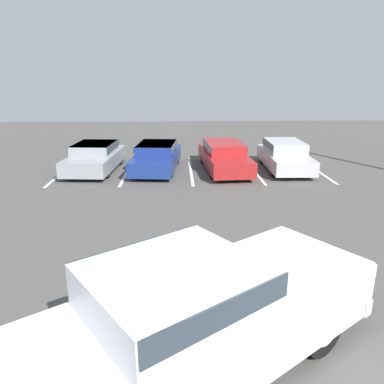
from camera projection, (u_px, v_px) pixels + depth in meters
The scene contains 11 objects.
ground_plane at pixel (260, 339), 6.07m from camera, with size 60.00×60.00×0.00m, color #4C4947.
stall_stripe_a at pixel (64, 171), 16.70m from camera, with size 0.12×5.29×0.01m, color white.
stall_stripe_b at pixel (128, 170), 16.81m from camera, with size 0.12×5.29×0.01m, color white.
stall_stripe_c at pixel (191, 170), 16.92m from camera, with size 0.12×5.29×0.01m, color white.
stall_stripe_d at pixel (253, 169), 17.03m from camera, with size 0.12×5.29×0.01m, color white.
stall_stripe_e at pixel (314, 168), 17.15m from camera, with size 0.12×5.29×0.01m, color white.
pickup_truck at pixel (194, 318), 5.14m from camera, with size 6.05×5.08×1.78m.
parked_sedan_a at pixel (95, 156), 16.62m from camera, with size 2.18×4.35×1.22m.
parked_sedan_b at pixel (157, 156), 16.79m from camera, with size 2.22×4.67×1.19m.
parked_sedan_c at pixel (224, 155), 16.73m from camera, with size 2.03×4.89×1.26m.
parked_sedan_d at pixel (284, 154), 16.83m from camera, with size 1.82×4.32×1.28m.
Camera 1 is at (-1.31, -5.03, 4.09)m, focal length 35.00 mm.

